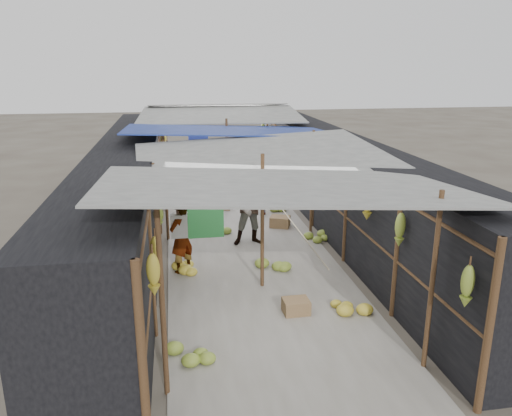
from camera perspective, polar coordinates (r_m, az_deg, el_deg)
ground at (r=7.24m, az=5.13°, el=-18.93°), size 80.00×80.00×0.00m
aisle_slab at (r=13.00m, az=-2.02°, el=-2.41°), size 3.60×16.00×0.02m
stall_left at (r=12.63m, az=-14.32°, el=1.92°), size 1.40×15.00×2.30m
stall_right at (r=13.28m, az=9.57°, el=2.90°), size 1.40×15.00×2.30m
crate_near at (r=8.77m, az=4.60°, el=-11.18°), size 0.45×0.37×0.27m
crate_mid at (r=13.11m, az=2.75°, el=-1.61°), size 0.61×0.56×0.30m
crate_back at (r=14.69m, az=-3.74°, el=0.26°), size 0.46×0.40×0.26m
black_basin at (r=16.43m, az=2.10°, el=1.89°), size 0.62×0.62×0.19m
vendor_elderly at (r=10.25m, az=-8.53°, el=-3.40°), size 0.65×0.62×1.50m
shopper_blue at (r=11.65m, az=-0.43°, el=0.13°), size 0.91×0.72×1.86m
vendor_seated at (r=14.09m, az=0.79°, el=0.76°), size 0.33×0.54×0.81m
market_canopy at (r=12.78m, az=-2.22°, el=8.33°), size 5.62×15.20×2.77m
hanging_bananas at (r=12.36m, az=-1.48°, el=4.43°), size 3.95×14.11×0.84m
floor_bananas at (r=12.19m, az=-1.78°, el=-3.00°), size 3.91×10.58×0.35m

